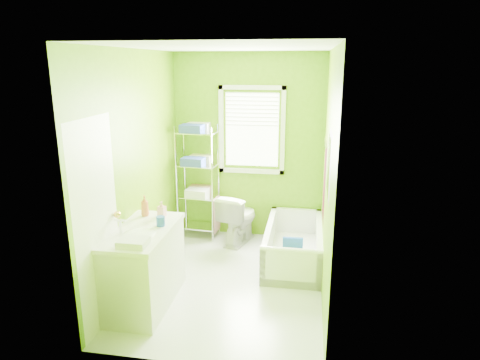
% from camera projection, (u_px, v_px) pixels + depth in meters
% --- Properties ---
extents(ground, '(2.90, 2.90, 0.00)m').
position_uv_depth(ground, '(230.00, 281.00, 4.97)').
color(ground, silver).
rests_on(ground, ground).
extents(room_envelope, '(2.14, 2.94, 2.62)m').
position_uv_depth(room_envelope, '(229.00, 150.00, 4.56)').
color(room_envelope, '#5F9407').
rests_on(room_envelope, ground).
extents(window, '(0.92, 0.05, 1.22)m').
position_uv_depth(window, '(252.00, 126.00, 5.89)').
color(window, white).
rests_on(window, ground).
extents(door, '(0.09, 0.80, 2.00)m').
position_uv_depth(door, '(98.00, 226.00, 3.92)').
color(door, white).
rests_on(door, ground).
extents(right_wall_decor, '(0.04, 1.48, 1.17)m').
position_uv_depth(right_wall_decor, '(326.00, 175.00, 4.44)').
color(right_wall_decor, '#3A0610').
rests_on(right_wall_decor, ground).
extents(bathtub, '(0.70, 1.49, 0.48)m').
position_uv_depth(bathtub, '(293.00, 250.00, 5.44)').
color(bathtub, white).
rests_on(bathtub, ground).
extents(toilet, '(0.58, 0.78, 0.71)m').
position_uv_depth(toilet, '(239.00, 218.00, 5.98)').
color(toilet, white).
rests_on(toilet, ground).
extents(vanity, '(0.57, 1.10, 1.06)m').
position_uv_depth(vanity, '(144.00, 265.00, 4.40)').
color(vanity, silver).
rests_on(vanity, ground).
extents(wire_shelf_unit, '(0.58, 0.46, 1.65)m').
position_uv_depth(wire_shelf_unit, '(199.00, 169.00, 6.02)').
color(wire_shelf_unit, silver).
rests_on(wire_shelf_unit, ground).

